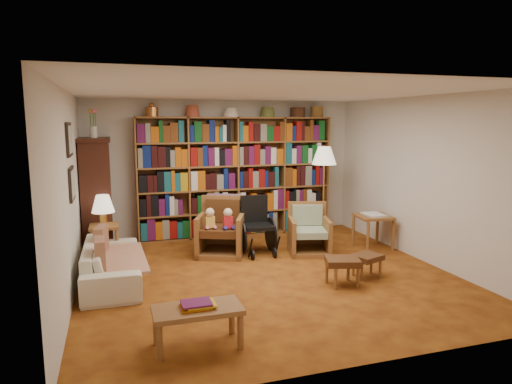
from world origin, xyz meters
name	(u,v)px	position (x,y,z in m)	size (l,w,h in m)	color
floor	(267,275)	(0.00, 0.00, 0.00)	(5.00, 5.00, 0.00)	#975617
ceiling	(268,92)	(0.00, 0.00, 2.50)	(5.00, 5.00, 0.00)	white
wall_back	(224,168)	(0.00, 2.50, 1.25)	(5.00, 5.00, 0.00)	silver
wall_front	(364,227)	(0.00, -2.50, 1.25)	(5.00, 5.00, 0.00)	silver
wall_left	(69,195)	(-2.50, 0.00, 1.25)	(5.00, 5.00, 0.00)	silver
wall_right	(423,179)	(2.50, 0.00, 1.25)	(5.00, 5.00, 0.00)	silver
bookshelf	(237,173)	(0.20, 2.33, 1.17)	(3.60, 0.30, 2.42)	brown
curio_cabinet	(97,194)	(-2.25, 2.00, 0.95)	(0.50, 0.95, 2.40)	#3B1710
framed_pictures	(71,162)	(-2.48, 0.30, 1.62)	(0.03, 0.52, 0.97)	black
sofa	(112,263)	(-2.05, 0.36, 0.26)	(0.70, 1.80, 0.52)	beige
sofa_throw	(116,260)	(-2.00, 0.36, 0.30)	(0.76, 1.41, 0.04)	beige
cushion_left	(102,243)	(-2.18, 0.71, 0.45)	(0.13, 0.40, 0.40)	maroon
cushion_right	(100,258)	(-2.18, 0.01, 0.45)	(0.13, 0.40, 0.40)	maroon
side_table_lamp	(104,234)	(-2.15, 1.32, 0.43)	(0.43, 0.43, 0.57)	brown
table_lamp	(103,205)	(-2.15, 1.32, 0.88)	(0.34, 0.34, 0.46)	gold
armchair_leather	(219,230)	(-0.38, 1.27, 0.38)	(1.00, 0.99, 0.93)	brown
armchair_sage	(307,234)	(1.00, 0.90, 0.30)	(0.81, 0.82, 0.80)	brown
wheelchair	(257,227)	(0.20, 1.11, 0.42)	(0.53, 0.74, 0.93)	black
floor_lamp	(324,159)	(1.66, 1.69, 1.44)	(0.44, 0.44, 1.67)	gold
side_table_papers	(373,220)	(2.14, 0.76, 0.48)	(0.61, 0.61, 0.59)	brown
footstool_a	(342,263)	(0.81, -0.66, 0.30)	(0.51, 0.47, 0.36)	#503015
footstool_b	(367,259)	(1.28, -0.48, 0.26)	(0.46, 0.43, 0.32)	#503015
coffee_table	(197,313)	(-1.28, -1.72, 0.33)	(0.84, 0.42, 0.44)	brown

